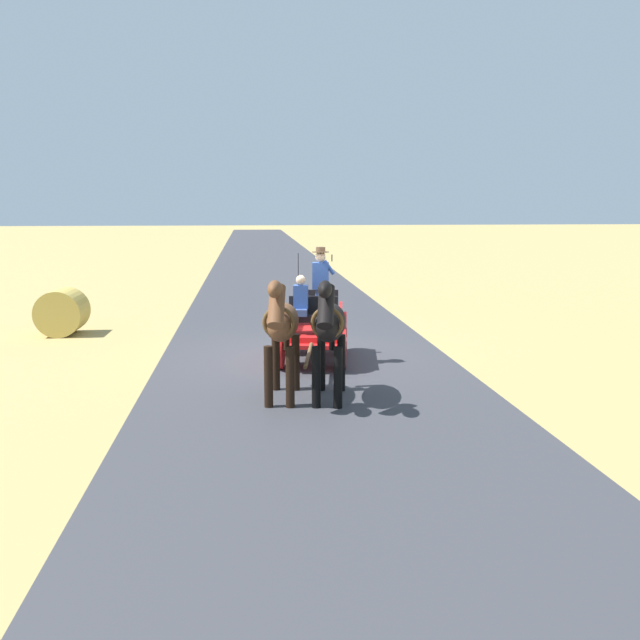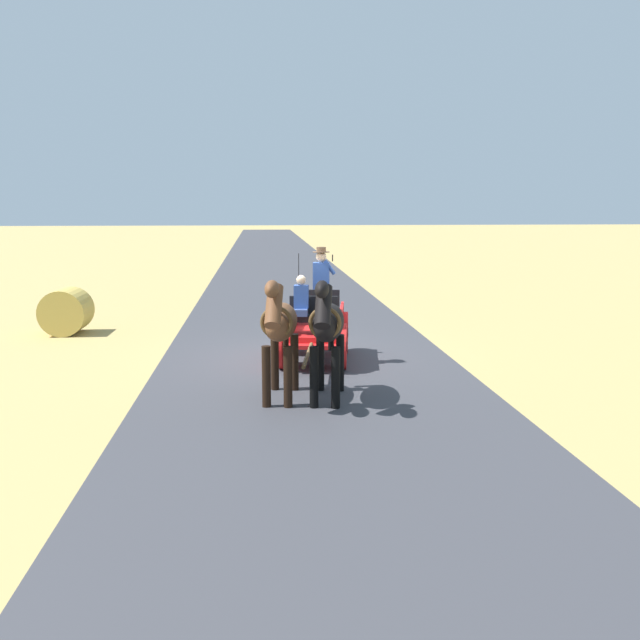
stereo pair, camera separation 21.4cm
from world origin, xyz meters
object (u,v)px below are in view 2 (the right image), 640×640
(horse_drawn_carriage, at_px, (315,324))
(horse_near_side, at_px, (327,326))
(hay_bale, at_px, (66,311))
(horse_off_side, at_px, (280,325))

(horse_drawn_carriage, xyz_separation_m, horse_near_side, (0.04, 3.06, 0.51))
(horse_near_side, xyz_separation_m, hay_bale, (6.24, -6.83, -0.72))
(horse_drawn_carriage, distance_m, horse_near_side, 3.10)
(horse_drawn_carriage, bearing_deg, hay_bale, -31.05)
(horse_drawn_carriage, relative_size, horse_near_side, 2.04)
(horse_near_side, bearing_deg, horse_drawn_carriage, -90.75)
(horse_near_side, bearing_deg, horse_off_side, -8.29)
(hay_bale, bearing_deg, horse_drawn_carriage, 148.95)
(horse_off_side, bearing_deg, hay_bale, -51.04)
(horse_off_side, xyz_separation_m, hay_bale, (5.43, -6.72, -0.72))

